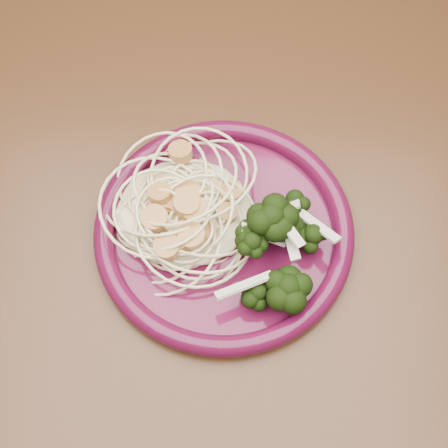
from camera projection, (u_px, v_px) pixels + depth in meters
dining_table at (301, 330)px, 0.63m from camera, size 1.20×0.80×0.75m
dinner_plate at (224, 230)px, 0.56m from camera, size 0.31×0.31×0.02m
spaghetti_pile at (183, 207)px, 0.56m from camera, size 0.16×0.15×0.03m
scallop_cluster at (181, 189)px, 0.53m from camera, size 0.15×0.15×0.04m
broccoli_pile at (276, 243)px, 0.53m from camera, size 0.12×0.14×0.04m
onion_garnish at (279, 228)px, 0.51m from camera, size 0.08×0.09×0.05m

